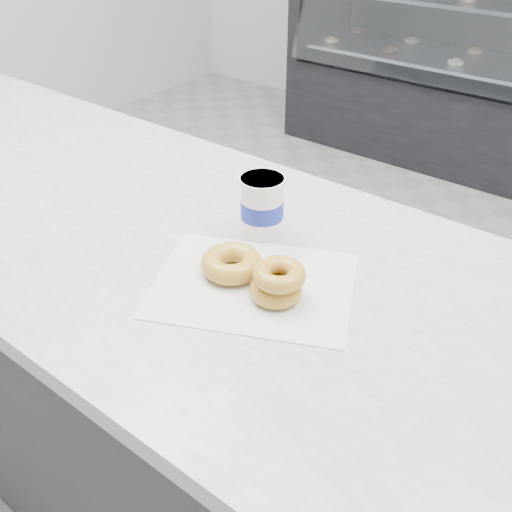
{
  "coord_description": "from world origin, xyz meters",
  "views": [
    {
      "loc": [
        0.88,
        -1.25,
        1.5
      ],
      "look_at": [
        0.38,
        -0.61,
        0.94
      ],
      "focal_mm": 40.0,
      "sensor_mm": 36.0,
      "label": 1
    }
  ],
  "objects": [
    {
      "name": "display_case",
      "position": [
        0.0,
        2.12,
        0.49
      ],
      "size": [
        2.4,
        0.74,
        1.25
      ],
      "color": "black",
      "rests_on": "ground"
    },
    {
      "name": "coffee_cup",
      "position": [
        0.31,
        -0.49,
        0.96
      ],
      "size": [
        0.11,
        0.11,
        0.12
      ],
      "rotation": [
        0.0,
        0.0,
        -0.37
      ],
      "color": "white",
      "rests_on": "counter"
    },
    {
      "name": "donut_single",
      "position": [
        0.35,
        -0.63,
        0.92
      ],
      "size": [
        0.12,
        0.12,
        0.04
      ],
      "primitive_type": "torus",
      "rotation": [
        0.0,
        0.0,
        -0.13
      ],
      "color": "gold",
      "rests_on": "wax_paper"
    },
    {
      "name": "donut_stack",
      "position": [
        0.45,
        -0.64,
        0.93
      ],
      "size": [
        0.12,
        0.12,
        0.06
      ],
      "color": "gold",
      "rests_on": "wax_paper"
    },
    {
      "name": "wax_paper",
      "position": [
        0.4,
        -0.64,
        0.9
      ],
      "size": [
        0.42,
        0.38,
        0.0
      ],
      "primitive_type": "cube",
      "rotation": [
        0.0,
        0.0,
        0.44
      ],
      "color": "silver",
      "rests_on": "counter"
    },
    {
      "name": "counter",
      "position": [
        0.0,
        -0.6,
        0.45
      ],
      "size": [
        3.06,
        0.76,
        0.9
      ],
      "color": "#333335",
      "rests_on": "ground"
    },
    {
      "name": "ground",
      "position": [
        0.0,
        0.0,
        0.0
      ],
      "size": [
        5.0,
        5.0,
        0.0
      ],
      "primitive_type": "plane",
      "color": "#959598",
      "rests_on": "ground"
    }
  ]
}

